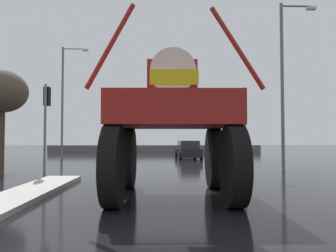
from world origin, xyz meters
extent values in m
plane|color=black|center=(0.00, 18.00, 0.00)|extent=(120.00, 120.00, 0.00)
cube|color=#B2AFA8|center=(-3.52, 4.36, 0.07)|extent=(1.37, 10.47, 0.15)
cylinder|color=black|center=(-0.67, 7.22, 1.02)|extent=(0.46, 2.05, 2.04)
cylinder|color=black|center=(2.31, 7.16, 1.02)|extent=(0.46, 2.05, 2.04)
cylinder|color=black|center=(-0.73, 4.01, 1.02)|extent=(0.46, 2.05, 2.04)
cylinder|color=black|center=(2.25, 3.95, 1.02)|extent=(0.46, 2.05, 2.04)
cube|color=maroon|center=(0.79, 5.58, 2.47)|extent=(3.56, 3.98, 0.87)
cube|color=maroon|center=(0.80, 5.99, 3.47)|extent=(1.51, 1.19, 1.14)
cylinder|color=silver|center=(0.78, 5.02, 3.52)|extent=(1.26, 1.03, 1.24)
cylinder|color=maroon|center=(-0.81, 3.86, 3.95)|extent=(1.24, 0.15, 2.15)
cylinder|color=maroon|center=(2.32, 3.79, 3.91)|extent=(1.37, 0.15, 2.08)
cube|color=yellow|center=(0.75, 3.60, 3.15)|extent=(1.16, 0.06, 0.36)
cube|color=black|center=(2.92, 23.36, 0.53)|extent=(1.98, 4.21, 0.70)
cube|color=#23282D|center=(2.93, 23.21, 1.20)|extent=(1.70, 2.20, 0.64)
cylinder|color=black|center=(1.98, 24.65, 0.30)|extent=(0.22, 0.61, 0.60)
cylinder|color=black|center=(3.67, 24.77, 0.30)|extent=(0.22, 0.61, 0.60)
cylinder|color=black|center=(2.17, 21.96, 0.30)|extent=(0.22, 0.61, 0.60)
cylinder|color=black|center=(3.86, 22.08, 0.30)|extent=(0.22, 0.61, 0.60)
cylinder|color=slate|center=(-4.63, 10.40, 2.06)|extent=(0.11, 0.11, 4.11)
cube|color=black|center=(-4.63, 10.61, 3.59)|extent=(0.24, 0.32, 0.84)
sphere|color=red|center=(-4.63, 10.80, 3.86)|extent=(0.17, 0.17, 0.17)
sphere|color=#3C2403|center=(-4.63, 10.80, 3.59)|extent=(0.17, 0.17, 0.17)
sphere|color=black|center=(-4.63, 10.80, 3.32)|extent=(0.17, 0.17, 0.17)
cylinder|color=slate|center=(4.29, 10.40, 2.00)|extent=(0.11, 0.11, 4.00)
cube|color=black|center=(4.29, 10.61, 3.48)|extent=(0.24, 0.32, 0.84)
sphere|color=red|center=(4.29, 10.80, 3.75)|extent=(0.17, 0.17, 0.17)
sphere|color=#3C2403|center=(4.29, 10.80, 3.48)|extent=(0.17, 0.17, 0.17)
sphere|color=black|center=(4.29, 10.80, 3.21)|extent=(0.17, 0.17, 0.17)
cylinder|color=slate|center=(7.05, 13.04, 4.52)|extent=(0.18, 0.18, 9.05)
cylinder|color=slate|center=(7.87, 13.04, 8.90)|extent=(1.65, 0.10, 0.10)
cube|color=silver|center=(8.69, 13.04, 8.80)|extent=(0.50, 0.24, 0.16)
cylinder|color=slate|center=(-7.58, 22.88, 4.67)|extent=(0.18, 0.18, 9.35)
cylinder|color=slate|center=(-6.65, 22.88, 9.20)|extent=(1.85, 0.10, 0.10)
cube|color=silver|center=(-5.73, 22.88, 9.10)|extent=(0.50, 0.24, 0.16)
cylinder|color=#473828|center=(-8.31, 14.09, 1.68)|extent=(0.36, 0.36, 3.35)
ellipsoid|color=brown|center=(-8.31, 14.09, 4.32)|extent=(2.77, 2.77, 2.35)
cube|color=#59595B|center=(0.00, 34.69, 0.45)|extent=(25.51, 0.24, 0.90)
camera|label=1|loc=(0.37, -3.99, 1.69)|focal=34.48mm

